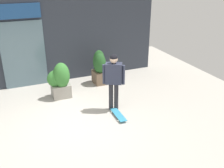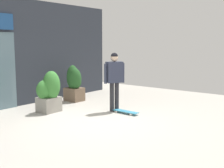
{
  "view_description": "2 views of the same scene",
  "coord_description": "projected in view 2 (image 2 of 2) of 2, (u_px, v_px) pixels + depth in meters",
  "views": [
    {
      "loc": [
        -1.62,
        -6.23,
        3.99
      ],
      "look_at": [
        1.17,
        0.34,
        0.83
      ],
      "focal_mm": 41.92,
      "sensor_mm": 36.0,
      "label": 1
    },
    {
      "loc": [
        -5.59,
        -4.96,
        2.05
      ],
      "look_at": [
        1.17,
        0.34,
        0.83
      ],
      "focal_mm": 46.3,
      "sensor_mm": 36.0,
      "label": 2
    }
  ],
  "objects": [
    {
      "name": "planter_box_mid",
      "position": [
        74.0,
        83.0,
        10.2
      ],
      "size": [
        0.53,
        0.63,
        1.28
      ],
      "color": "brown",
      "rests_on": "ground_plane"
    },
    {
      "name": "ground_plane",
      "position": [
        95.0,
        121.0,
        7.67
      ],
      "size": [
        12.0,
        12.0,
        0.0
      ],
      "primitive_type": "plane",
      "color": "#B2ADA3"
    },
    {
      "name": "skateboard",
      "position": [
        126.0,
        111.0,
        8.44
      ],
      "size": [
        0.28,
        0.82,
        0.08
      ],
      "rotation": [
        0.0,
        0.0,
        -1.6
      ],
      "color": "teal",
      "rests_on": "ground_plane"
    },
    {
      "name": "planter_box_left",
      "position": [
        49.0,
        92.0,
        8.55
      ],
      "size": [
        0.73,
        0.61,
        1.24
      ],
      "color": "gray",
      "rests_on": "ground_plane"
    },
    {
      "name": "skateboarder",
      "position": [
        114.0,
        75.0,
        8.61
      ],
      "size": [
        0.59,
        0.46,
        1.77
      ],
      "rotation": [
        0.0,
        0.0,
        -2.07
      ],
      "color": "#28282D",
      "rests_on": "ground_plane"
    },
    {
      "name": "building_facade",
      "position": [
        18.0,
        53.0,
        9.4
      ],
      "size": [
        8.17,
        0.31,
        3.47
      ],
      "color": "#2D333D",
      "rests_on": "ground_plane"
    }
  ]
}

